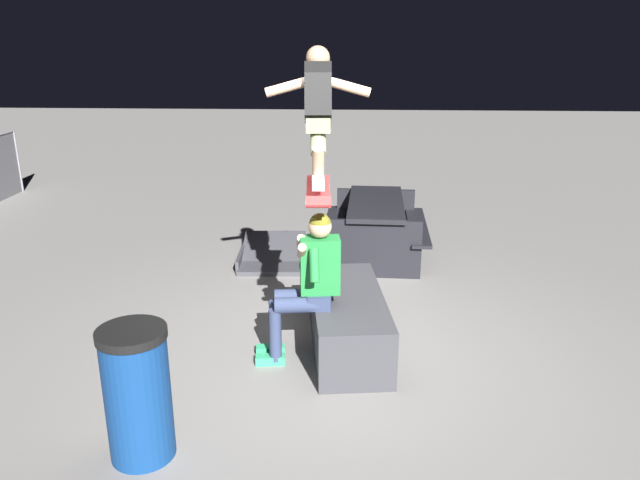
{
  "coord_description": "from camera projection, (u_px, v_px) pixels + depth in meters",
  "views": [
    {
      "loc": [
        -4.92,
        -0.14,
        2.76
      ],
      "look_at": [
        -0.01,
        0.12,
        1.12
      ],
      "focal_mm": 34.18,
      "sensor_mm": 36.0,
      "label": 1
    }
  ],
  "objects": [
    {
      "name": "trash_bin",
      "position": [
        138.0,
        394.0,
        4.1
      ],
      "size": [
        0.46,
        0.46,
        0.96
      ],
      "color": "navy",
      "rests_on": "ground"
    },
    {
      "name": "person_sitting_on_ledge",
      "position": [
        307.0,
        280.0,
        5.29
      ],
      "size": [
        0.6,
        0.77,
        1.36
      ],
      "color": "#2D3856",
      "rests_on": "ground"
    },
    {
      "name": "picnic_table_back",
      "position": [
        375.0,
        220.0,
        7.97
      ],
      "size": [
        1.75,
        1.4,
        0.75
      ],
      "color": "black",
      "rests_on": "ground"
    },
    {
      "name": "skateboard",
      "position": [
        318.0,
        191.0,
        5.24
      ],
      "size": [
        1.03,
        0.26,
        0.13
      ],
      "color": "#B72D2D"
    },
    {
      "name": "skater_airborne",
      "position": [
        318.0,
        109.0,
        5.08
      ],
      "size": [
        0.62,
        0.89,
        1.12
      ],
      "color": "white"
    },
    {
      "name": "ground_plane",
      "position": [
        333.0,
        357.0,
        5.55
      ],
      "size": [
        40.0,
        40.0,
        0.0
      ],
      "primitive_type": "plane",
      "color": "slate"
    },
    {
      "name": "ledge_box_main",
      "position": [
        348.0,
        321.0,
        5.66
      ],
      "size": [
        1.68,
        0.82,
        0.52
      ],
      "primitive_type": "cube",
      "rotation": [
        0.0,
        0.0,
        0.12
      ],
      "color": "#38383D",
      "rests_on": "ground"
    },
    {
      "name": "kicker_ramp",
      "position": [
        273.0,
        257.0,
        7.9
      ],
      "size": [
        1.12,
        0.91,
        0.34
      ],
      "color": "#38383D",
      "rests_on": "ground"
    }
  ]
}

